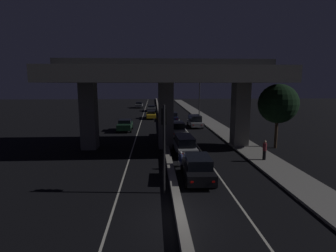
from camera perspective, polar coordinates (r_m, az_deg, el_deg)
ground_plane at (r=13.42m, az=2.64°, el=-19.72°), size 200.00×200.00×0.00m
lane_line_left_inner at (r=47.17m, az=-5.77°, el=1.28°), size 0.12×126.00×0.00m
lane_line_right_inner at (r=47.35m, az=2.42°, el=1.35°), size 0.12×126.00×0.00m
median_divider at (r=47.11m, az=-1.67°, el=1.56°), size 0.48×126.00×0.41m
sidewalk_right at (r=41.29m, az=10.08°, el=0.15°), size 2.80×126.00×0.16m
elevated_overpass at (r=26.30m, az=-0.51°, el=9.82°), size 21.96×10.07×8.90m
traffic_light_left_of_median at (r=15.24m, az=-0.90°, el=-1.73°), size 0.30×0.49×5.29m
street_lamp at (r=48.17m, az=6.50°, el=7.43°), size 2.47×0.32×8.53m
car_black_lead at (r=18.03m, az=6.53°, el=-9.05°), size 2.10×4.33×1.66m
car_silver_second at (r=24.47m, az=3.63°, el=-4.02°), size 2.02×4.67×1.68m
car_white_third at (r=32.63m, az=2.03°, el=-0.60°), size 1.99×4.79×1.78m
car_silver_fourth at (r=39.52m, az=5.88°, el=1.11°), size 2.01×4.22×1.80m
car_dark_blue_fifth at (r=45.75m, az=0.92°, el=2.11°), size 1.98×4.14×1.54m
car_dark_green_lead_oncoming at (r=36.65m, az=-9.34°, el=0.21°), size 2.03×4.10×1.57m
car_taxi_yellow_second_oncoming at (r=49.24m, az=-3.70°, el=2.47°), size 1.96×4.57×1.41m
car_grey_third_oncoming at (r=62.46m, az=-3.58°, el=3.92°), size 1.99×4.64×1.38m
car_grey_fourth_oncoming at (r=71.22m, az=-6.31°, el=4.57°), size 2.05×4.37×1.56m
motorcycle_white_filtering_near at (r=20.15m, az=2.76°, el=-7.77°), size 0.32×1.90×1.42m
pedestrian_on_sidewalk at (r=23.42m, az=20.28°, el=-4.94°), size 0.32×0.32×1.65m
roadside_tree_kerbside_near at (r=28.25m, az=22.84°, el=4.48°), size 3.90×3.90×6.47m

